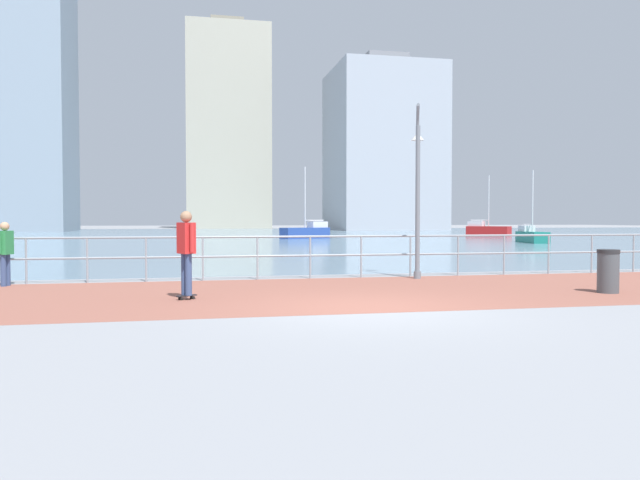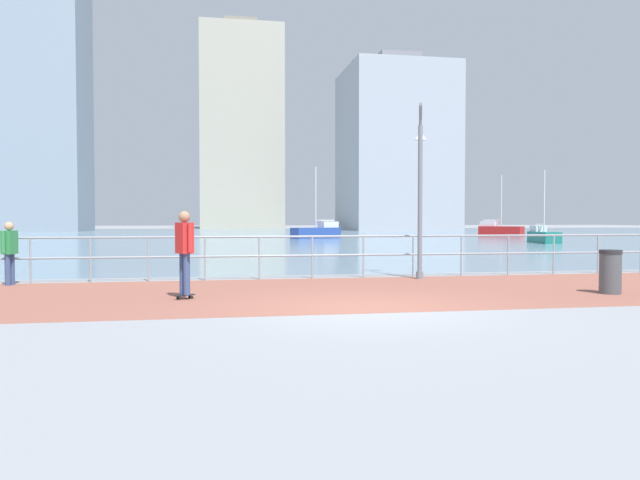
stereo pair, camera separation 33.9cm
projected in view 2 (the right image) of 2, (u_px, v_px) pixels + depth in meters
name	position (u px, v px, depth m)	size (l,w,h in m)	color
ground	(242.00, 239.00, 50.09)	(220.00, 220.00, 0.00)	gray
brick_paving	(336.00, 292.00, 13.22)	(28.00, 6.12, 0.01)	#935647
harbor_water	(237.00, 235.00, 60.48)	(180.00, 88.00, 0.00)	#6B899E
waterfront_railing	(312.00, 249.00, 16.21)	(25.25, 0.06, 1.15)	#8C99A3
lamppost	(420.00, 182.00, 16.23)	(0.46, 0.79, 4.63)	slate
skateboarder	(185.00, 246.00, 12.00)	(0.40, 0.52, 1.74)	black
bystander	(9.00, 248.00, 14.54)	(0.33, 0.55, 1.51)	#384C7A
trash_bin	(610.00, 272.00, 12.90)	(0.46, 0.46, 0.93)	#474C51
sailboat_blue	(317.00, 232.00, 50.22)	(4.34, 2.92, 5.87)	#284799
sailboat_gray	(500.00, 230.00, 59.79)	(3.75, 3.98, 5.87)	#B21E1E
sailboat_red	(543.00, 236.00, 40.91)	(1.66, 3.60, 4.87)	#197266
tower_beige	(30.00, 75.00, 80.83)	(13.82, 11.82, 42.95)	#8493A3
tower_brick	(240.00, 130.00, 110.08)	(14.31, 15.47, 36.94)	#B2AD99
tower_glass	(396.00, 149.00, 92.57)	(15.40, 15.94, 26.16)	#A3A8B2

